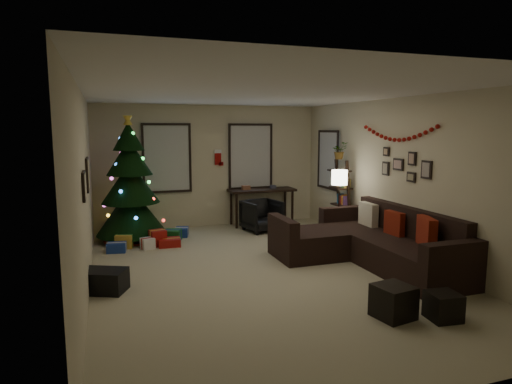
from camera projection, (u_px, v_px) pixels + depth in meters
floor at (263, 271)px, 6.83m from camera, size 7.00×7.00×0.00m
ceiling at (263, 93)px, 6.45m from camera, size 7.00×7.00×0.00m
wall_back at (210, 166)px, 9.91m from camera, size 5.00×0.00×5.00m
wall_front at (419, 238)px, 3.36m from camera, size 5.00×0.00×5.00m
wall_left at (84, 192)px, 5.83m from camera, size 0.00×7.00×7.00m
wall_right at (402, 178)px, 7.44m from camera, size 0.00×7.00×7.00m
window_back_left at (167, 158)px, 9.55m from camera, size 1.05×0.06×1.50m
window_back_right at (250, 156)px, 10.16m from camera, size 1.05×0.06×1.50m
window_right_wall at (329, 160)px, 9.80m from camera, size 0.06×0.90×1.30m
christmas_tree at (130, 188)px, 8.62m from camera, size 1.35×1.35×2.52m
presents at (150, 238)px, 8.41m from camera, size 1.58×1.07×0.30m
sofa at (370, 245)px, 7.24m from camera, size 2.07×3.00×0.91m
pillow_red_a at (426, 234)px, 6.52m from camera, size 0.30×0.52×0.50m
pillow_red_b at (394, 224)px, 7.24m from camera, size 0.13×0.40×0.40m
pillow_cream at (368, 216)px, 7.95m from camera, size 0.14×0.46×0.46m
ottoman_near at (393, 302)px, 5.13m from camera, size 0.46×0.46×0.38m
ottoman_far at (443, 306)px, 5.07m from camera, size 0.37×0.37×0.32m
desk at (262, 193)px, 10.11m from camera, size 1.52×0.54×0.82m
desk_chair at (262, 215)px, 9.48m from camera, size 0.77×0.74×0.68m
bookshelf at (343, 199)px, 8.95m from camera, size 0.30×0.47×1.57m
potted_plant at (339, 148)px, 8.98m from camera, size 0.45×0.41×0.45m
floor_lamp at (339, 182)px, 8.35m from camera, size 0.30×0.30×1.41m
art_map at (88, 174)px, 6.68m from camera, size 0.04×0.60×0.50m
art_abstract at (84, 186)px, 5.37m from camera, size 0.04×0.45×0.35m
gallery at (405, 166)px, 7.33m from camera, size 0.03×1.25×0.54m
garland at (397, 133)px, 7.44m from camera, size 0.08×1.90×0.30m
stocking_left at (202, 157)px, 9.93m from camera, size 0.20×0.05×0.36m
stocking_right at (218, 157)px, 9.91m from camera, size 0.20×0.05×0.36m
storage_bin at (103, 281)px, 5.95m from camera, size 0.71×0.61×0.30m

